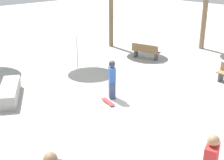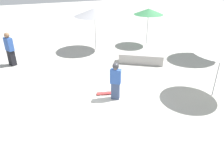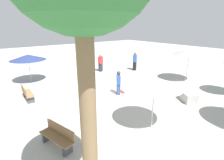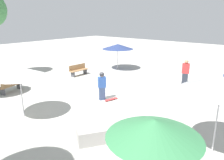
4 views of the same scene
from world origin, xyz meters
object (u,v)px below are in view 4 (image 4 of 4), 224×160
skater_main (102,85)px  shade_umbrella_navy (118,46)px  bench_far (79,70)px  shade_umbrella_grey (222,84)px  shade_umbrella_green (154,129)px  shade_umbrella_white (19,72)px  skateboard (111,99)px  bench_near (11,85)px  bystander_far (185,72)px  concrete_ledge (110,132)px

skater_main → shade_umbrella_navy: 7.47m
bench_far → shade_umbrella_grey: shade_umbrella_grey is taller
shade_umbrella_green → shade_umbrella_white: shade_umbrella_green is taller
shade_umbrella_grey → skateboard: bearing=-14.1°
bench_near → shade_umbrella_navy: size_ratio=0.62×
shade_umbrella_navy → shade_umbrella_white: (-2.53, 10.19, 0.14)m
shade_umbrella_navy → shade_umbrella_grey: 12.51m
bystander_far → skateboard: bearing=51.4°
bench_near → shade_umbrella_green: bearing=-116.0°
shade_umbrella_grey → bystander_far: size_ratio=1.54×
skater_main → shade_umbrella_grey: shade_umbrella_grey is taller
skater_main → shade_umbrella_white: (1.32, 3.90, 1.28)m
skater_main → shade_umbrella_grey: size_ratio=0.60×
concrete_ledge → shade_umbrella_grey: shade_umbrella_grey is taller
skater_main → shade_umbrella_green: (-5.81, 4.83, 1.41)m
skater_main → shade_umbrella_white: shade_umbrella_white is taller
shade_umbrella_grey → shade_umbrella_white: size_ratio=1.12×
concrete_ledge → bench_far: (7.92, -5.55, 0.15)m
concrete_ledge → shade_umbrella_navy: (6.82, -9.12, 1.72)m
concrete_ledge → shade_umbrella_grey: bearing=-152.9°
skater_main → bench_near: size_ratio=0.95×
skateboard → bench_far: bearing=79.5°
skateboard → skater_main: bearing=132.5°
skateboard → shade_umbrella_green: shade_umbrella_green is taller
skater_main → shade_umbrella_green: bearing=-95.6°
skater_main → skateboard: (-0.45, -0.24, -0.79)m
shade_umbrella_green → shade_umbrella_white: 7.19m
shade_umbrella_green → skateboard: bearing=-43.4°
skateboard → concrete_ledge: (-2.51, 3.07, 0.21)m
bench_far → shade_umbrella_grey: 11.95m
shade_umbrella_green → bystander_far: bearing=-72.1°
shade_umbrella_white → bystander_far: bearing=-111.5°
shade_umbrella_navy → skater_main: bearing=121.5°
concrete_ledge → bench_near: (8.07, -0.25, 0.15)m
skateboard → bystander_far: size_ratio=0.48×
bench_near → skater_main: bearing=-77.6°
bench_near → shade_umbrella_green: shade_umbrella_green is taller
bystander_far → shade_umbrella_green: bearing=89.5°
skateboard → shade_umbrella_green: bearing=-119.3°
bench_far → shade_umbrella_grey: (-11.11, 3.92, 1.98)m
skater_main → skateboard: size_ratio=1.92×
bench_far → shade_umbrella_white: size_ratio=0.68×
shade_umbrella_navy → shade_umbrella_white: bearing=104.0°
bench_far → shade_umbrella_white: shade_umbrella_white is taller
concrete_ledge → shade_umbrella_grey: size_ratio=0.92×
bench_far → bystander_far: size_ratio=0.94×
skater_main → bystander_far: bearing=10.8°
skater_main → shade_umbrella_navy: (3.86, -6.29, 1.14)m
skateboard → shade_umbrella_green: (-5.36, 5.07, 2.21)m
concrete_ledge → shade_umbrella_navy: bearing=-53.2°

